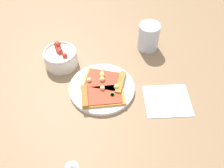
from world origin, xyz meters
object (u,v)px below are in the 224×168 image
plate (102,88)px  pizza_slice_near (100,95)px  salad_bowl (61,57)px  soda_glass (148,38)px  pizza_slice_far (106,81)px  paper_napkin (167,100)px

plate → pizza_slice_near: 0.05m
pizza_slice_near → salad_bowl: salad_bowl is taller
plate → salad_bowl: (-0.12, -0.16, 0.03)m
salad_bowl → soda_glass: 0.34m
pizza_slice_far → paper_napkin: size_ratio=1.03×
pizza_slice_near → paper_napkin: bearing=90.4°
pizza_slice_far → paper_napkin: 0.22m
soda_glass → paper_napkin: 0.28m
pizza_slice_near → paper_napkin: size_ratio=1.02×
pizza_slice_near → paper_napkin: pizza_slice_near is taller
plate → salad_bowl: salad_bowl is taller
pizza_slice_far → soda_glass: bearing=142.6°
salad_bowl → soda_glass: (-0.11, 0.33, 0.02)m
plate → salad_bowl: size_ratio=1.83×
plate → paper_napkin: 0.22m
pizza_slice_far → salad_bowl: 0.20m
pizza_slice_far → soda_glass: soda_glass is taller
soda_glass → plate: bearing=-36.7°
pizza_slice_near → salad_bowl: (-0.16, -0.16, 0.01)m
salad_bowl → paper_napkin: bearing=66.8°
pizza_slice_near → pizza_slice_far: same height
pizza_slice_far → salad_bowl: size_ratio=1.27×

